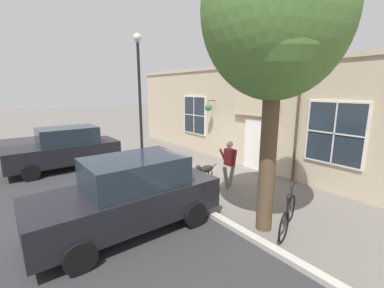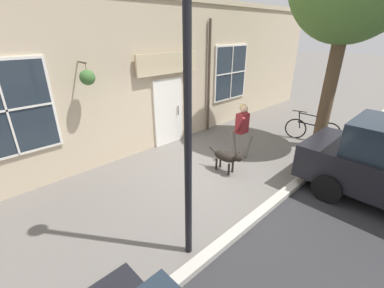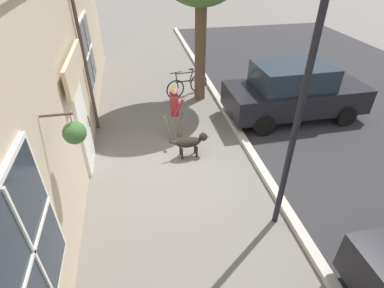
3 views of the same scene
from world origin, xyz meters
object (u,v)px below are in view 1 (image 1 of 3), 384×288
dog_on_leash (205,169)px  street_tree_by_curb (277,19)px  pedestrian_walking (229,160)px  parked_car_nearest_curb (65,148)px  leaning_bicycle (288,215)px  street_lamp (139,85)px  parked_car_mid_block (130,194)px

dog_on_leash → street_tree_by_curb: (1.04, 3.46, 4.26)m
pedestrian_walking → parked_car_nearest_curb: parked_car_nearest_curb is taller
parked_car_nearest_curb → leaning_bicycle: bearing=110.4°
leaning_bicycle → street_lamp: street_lamp is taller
street_tree_by_curb → parked_car_nearest_curb: bearing=-71.6°
dog_on_leash → street_tree_by_curb: street_tree_by_curb is taller
dog_on_leash → street_lamp: (1.26, -2.54, 3.02)m
leaning_bicycle → parked_car_nearest_curb: parked_car_nearest_curb is taller
street_tree_by_curb → parked_car_nearest_curb: street_tree_by_curb is taller
parked_car_nearest_curb → street_lamp: size_ratio=0.81×
street_tree_by_curb → leaning_bicycle: 4.36m
leaning_bicycle → parked_car_mid_block: size_ratio=0.38×
pedestrian_walking → street_lamp: (1.53, -3.49, 2.50)m
dog_on_leash → leaning_bicycle: size_ratio=0.66×
dog_on_leash → street_lamp: 4.15m
pedestrian_walking → leaning_bicycle: 3.02m
street_tree_by_curb → parked_car_mid_block: bearing=-38.2°
dog_on_leash → parked_car_nearest_curb: 6.03m
leaning_bicycle → parked_car_nearest_curb: 9.07m
street_tree_by_curb → street_lamp: bearing=-87.9°
dog_on_leash → parked_car_nearest_curb: (3.75, -4.70, 0.44)m
leaning_bicycle → street_tree_by_curb: bearing=-36.2°
dog_on_leash → street_lamp: bearing=-63.6°
street_lamp → street_tree_by_curb: bearing=92.1°
leaning_bicycle → parked_car_nearest_curb: bearing=-69.6°
pedestrian_walking → parked_car_nearest_curb: (4.03, -5.65, -0.08)m
parked_car_nearest_curb → pedestrian_walking: bearing=125.5°
pedestrian_walking → leaning_bicycle: bearing=73.1°
pedestrian_walking → street_lamp: size_ratio=0.30×
dog_on_leash → parked_car_mid_block: size_ratio=0.25×
parked_car_nearest_curb → street_lamp: (-2.49, 2.16, 2.58)m
street_tree_by_curb → parked_car_nearest_curb: size_ratio=1.54×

